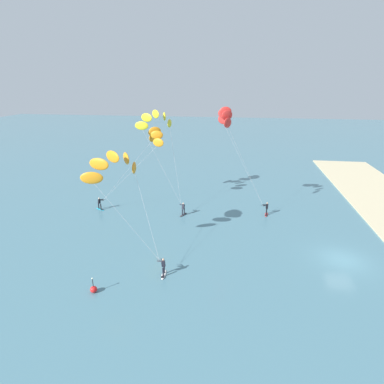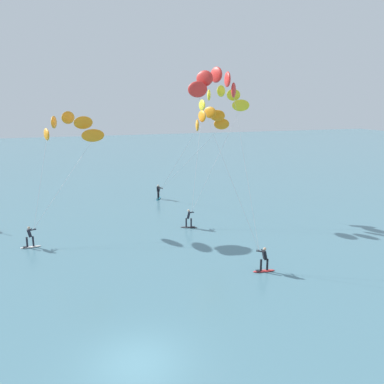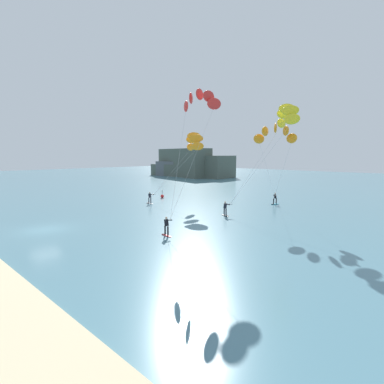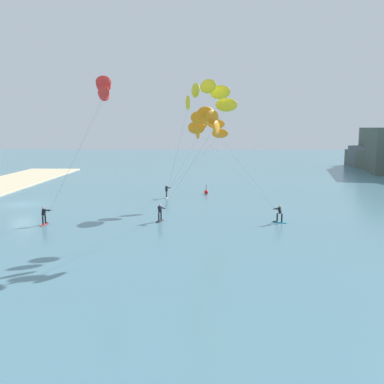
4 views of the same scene
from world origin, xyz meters
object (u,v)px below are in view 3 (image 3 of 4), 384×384
object	(u,v)px
kitesurfer_mid_water	(284,119)
kitesurfer_far_out	(192,144)
kitesurfer_nearshore	(198,106)
marker_buoy	(162,196)
kitesurfer_downwind	(275,137)

from	to	relation	value
kitesurfer_mid_water	kitesurfer_far_out	world-z (taller)	kitesurfer_mid_water
kitesurfer_nearshore	marker_buoy	world-z (taller)	kitesurfer_nearshore
kitesurfer_nearshore	kitesurfer_downwind	xyz separation A→B (m)	(3.01, 9.75, -2.73)
marker_buoy	kitesurfer_nearshore	bearing A→B (deg)	-29.89
kitesurfer_mid_water	kitesurfer_downwind	distance (m)	2.27
kitesurfer_nearshore	marker_buoy	bearing A→B (deg)	150.11
kitesurfer_downwind	kitesurfer_far_out	bearing A→B (deg)	-179.83
kitesurfer_nearshore	marker_buoy	distance (m)	22.41
kitesurfer_downwind	marker_buoy	distance (m)	21.56
kitesurfer_far_out	kitesurfer_downwind	distance (m)	13.10
kitesurfer_nearshore	kitesurfer_mid_water	world-z (taller)	kitesurfer_nearshore
kitesurfer_mid_water	kitesurfer_downwind	bearing A→B (deg)	163.93
kitesurfer_far_out	marker_buoy	distance (m)	10.60
kitesurfer_nearshore	kitesurfer_mid_water	bearing A→B (deg)	65.99
marker_buoy	kitesurfer_mid_water	bearing A→B (deg)	-0.55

